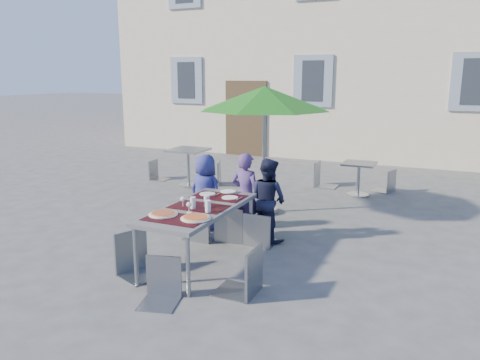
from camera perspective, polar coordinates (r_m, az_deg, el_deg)
The scene contains 23 objects.
ground at distance 6.78m, azimuth -9.24°, elevation -7.82°, with size 90.00×90.00×0.00m, color #494A4C.
building at distance 17.32m, azimuth 13.02°, elevation 20.63°, with size 13.60×8.20×11.10m.
dining_table at distance 5.87m, azimuth -5.02°, elevation -3.79°, with size 0.80×1.85×0.76m.
pizza_near_left at distance 5.56m, azimuth -9.34°, elevation -4.07°, with size 0.34×0.34×0.03m.
pizza_near_right at distance 5.36m, azimuth -5.43°, elevation -4.59°, with size 0.35×0.35×0.03m.
glassware at distance 5.72m, azimuth -5.01°, elevation -2.86°, with size 0.47×0.35×0.15m.
place_settings at distance 6.41m, azimuth -2.21°, elevation -1.74°, with size 0.63×0.52×0.01m.
child_0 at distance 7.23m, azimuth -4.23°, elevation -1.50°, with size 0.58×0.38×1.18m, color navy.
child_1 at distance 6.86m, azimuth 0.70°, elevation -1.89°, with size 0.46×0.30×1.26m, color #4E366F.
child_2 at distance 6.75m, azimuth 3.43°, elevation -2.40°, with size 0.59×0.34×1.21m, color #181B35.
chair_0 at distance 6.75m, azimuth -5.15°, elevation -2.60°, with size 0.45×0.46×0.99m.
chair_1 at distance 6.69m, azimuth -1.18°, elevation -2.87°, with size 0.49×0.49×0.96m.
chair_2 at distance 6.52m, azimuth 2.39°, elevation -3.60°, with size 0.40×0.41×0.91m.
chair_3 at distance 5.72m, azimuth -12.76°, elevation -5.65°, with size 0.58×0.57×1.00m.
chair_4 at distance 5.07m, azimuth 0.64°, elevation -7.64°, with size 0.45×0.45×1.01m.
chair_5 at distance 5.04m, azimuth -9.70°, elevation -9.01°, with size 0.48×0.48×0.88m.
patio_umbrella at distance 7.92m, azimuth 3.01°, elevation 9.76°, with size 2.24×2.24×2.18m.
cafe_table_0 at distance 10.09m, azimuth -6.34°, elevation 2.49°, with size 0.76×0.76×0.82m.
bg_chair_l_0 at distance 10.90m, azimuth -10.16°, elevation 2.60°, with size 0.39×0.39×0.84m.
bg_chair_r_0 at distance 10.22m, azimuth -3.16°, elevation 2.65°, with size 0.57×0.56×0.99m.
cafe_table_1 at distance 9.56m, azimuth 14.27°, elevation 0.64°, with size 0.63×0.63×0.67m.
bg_chair_l_1 at distance 10.19m, azimuth 10.03°, elevation 2.55°, with size 0.46×0.45×1.02m.
bg_chair_r_1 at distance 10.02m, azimuth 17.60°, elevation 1.54°, with size 0.50×0.49×0.90m.
Camera 1 is at (3.56, -5.27, 2.35)m, focal length 35.00 mm.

